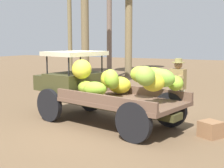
{
  "coord_description": "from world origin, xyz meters",
  "views": [
    {
      "loc": [
        -3.74,
        6.71,
        2.17
      ],
      "look_at": [
        -0.21,
        -0.23,
        1.08
      ],
      "focal_mm": 49.15,
      "sensor_mm": 36.0,
      "label": 1
    }
  ],
  "objects": [
    {
      "name": "ground_plane",
      "position": [
        0.0,
        0.0,
        0.0
      ],
      "size": [
        60.0,
        60.0,
        0.0
      ],
      "primitive_type": "plane",
      "color": "brown"
    },
    {
      "name": "wooden_crate",
      "position": [
        -2.68,
        -0.33,
        0.18
      ],
      "size": [
        0.6,
        0.6,
        0.37
      ],
      "primitive_type": "cube",
      "rotation": [
        0.0,
        0.0,
        2.61
      ],
      "color": "#8D6240",
      "rests_on": "ground"
    },
    {
      "name": "truck",
      "position": [
        0.2,
        -0.33,
        0.96
      ],
      "size": [
        4.65,
        2.52,
        1.89
      ],
      "rotation": [
        0.0,
        0.0,
        -0.22
      ],
      "color": "#3B3A1D",
      "rests_on": "ground"
    },
    {
      "name": "farmer",
      "position": [
        -1.58,
        -1.5,
        0.98
      ],
      "size": [
        0.52,
        0.48,
        1.71
      ],
      "rotation": [
        0.0,
        0.0,
        1.4
      ],
      "color": "#B9B99E",
      "rests_on": "ground"
    }
  ]
}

